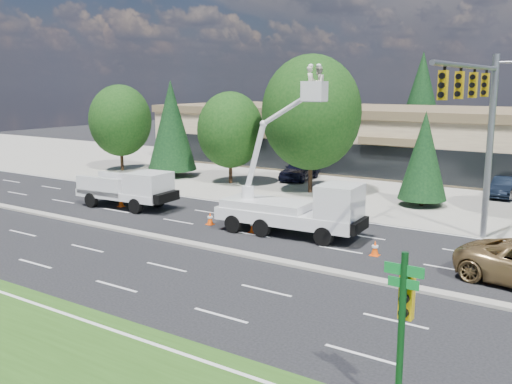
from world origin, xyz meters
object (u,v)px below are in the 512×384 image
Objects in this scene: signal_mast at (482,119)px; street_sign_pole at (403,318)px; bucket_truck at (298,202)px; utility_pickup at (130,193)px.

street_sign_pole is (1.97, -15.45, -3.61)m from signal_mast.
signal_mast is 1.19× the size of bucket_truck.
signal_mast reaches higher than street_sign_pole.
utility_pickup is (-21.79, 12.64, -1.48)m from street_sign_pole.
street_sign_pole is at bearing -34.82° from utility_pickup.
signal_mast reaches higher than utility_pickup.
bucket_truck is (-9.90, 12.64, -0.67)m from street_sign_pole.
signal_mast reaches higher than bucket_truck.
street_sign_pole is at bearing -82.73° from signal_mast.
bucket_truck is at bearing -4.68° from utility_pickup.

